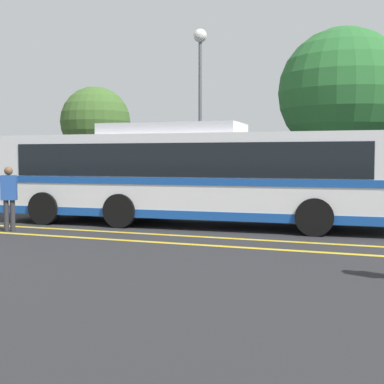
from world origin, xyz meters
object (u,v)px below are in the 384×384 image
(tree_1, at_px, (96,122))
(pedestrian_2, at_px, (9,194))
(parked_car_2, at_px, (277,193))
(tree_3, at_px, (343,93))
(transit_bus, at_px, (191,173))
(street_lamp, at_px, (200,75))
(parked_car_1, at_px, (133,192))

(tree_1, bearing_deg, pedestrian_2, -69.65)
(pedestrian_2, bearing_deg, parked_car_2, 23.31)
(tree_3, bearing_deg, tree_1, 171.36)
(transit_bus, relative_size, tree_3, 1.73)
(street_lamp, height_order, tree_1, street_lamp)
(parked_car_1, relative_size, tree_1, 0.78)
(transit_bus, height_order, street_lamp, street_lamp)
(parked_car_2, height_order, street_lamp, street_lamp)
(transit_bus, height_order, pedestrian_2, transit_bus)
(transit_bus, relative_size, street_lamp, 1.70)
(parked_car_1, relative_size, tree_3, 0.61)
(parked_car_2, bearing_deg, parked_car_1, -85.86)
(street_lamp, bearing_deg, pedestrian_2, -104.54)
(transit_bus, xyz_separation_m, parked_car_2, (1.71, 4.41, -0.81))
(transit_bus, distance_m, parked_car_2, 4.80)
(parked_car_1, bearing_deg, tree_3, 112.05)
(pedestrian_2, bearing_deg, transit_bus, 7.71)
(parked_car_2, xyz_separation_m, street_lamp, (-3.60, 1.61, 4.71))
(parked_car_1, height_order, tree_1, tree_1)
(tree_3, bearing_deg, street_lamp, -167.69)
(parked_car_1, height_order, tree_3, tree_3)
(parked_car_1, xyz_separation_m, parked_car_2, (5.66, 0.55, 0.07))
(pedestrian_2, xyz_separation_m, tree_1, (-4.54, 12.25, 2.87))
(transit_bus, distance_m, street_lamp, 7.43)
(parked_car_2, distance_m, tree_1, 11.96)
(parked_car_1, xyz_separation_m, pedestrian_2, (-0.31, -6.95, 0.35))
(parked_car_1, distance_m, tree_3, 9.31)
(parked_car_1, height_order, pedestrian_2, pedestrian_2)
(tree_1, height_order, tree_3, tree_3)
(street_lamp, bearing_deg, tree_3, 12.31)
(parked_car_1, bearing_deg, pedestrian_2, -4.27)
(pedestrian_2, xyz_separation_m, street_lamp, (2.36, 9.11, 4.44))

